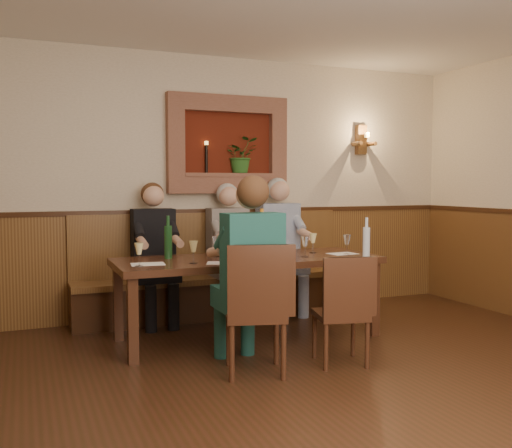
{
  "coord_description": "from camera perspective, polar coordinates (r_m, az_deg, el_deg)",
  "views": [
    {
      "loc": [
        -1.9,
        -2.96,
        1.42
      ],
      "look_at": [
        0.1,
        1.9,
        1.05
      ],
      "focal_mm": 40.0,
      "sensor_mm": 36.0,
      "label": 1
    }
  ],
  "objects": [
    {
      "name": "person_bench_left",
      "position": [
        5.84,
        -10.03,
        -4.17
      ],
      "size": [
        0.42,
        0.52,
        1.44
      ],
      "color": "black",
      "rests_on": "ground"
    },
    {
      "name": "wine_glass_4",
      "position": [
        4.9,
        -0.92,
        -2.71
      ],
      "size": [
        0.08,
        0.08,
        0.19
      ],
      "primitive_type": null,
      "color": "#F6E693",
      "rests_on": "dining_table"
    },
    {
      "name": "wine_glass_1",
      "position": [
        5.58,
        5.71,
        -1.91
      ],
      "size": [
        0.08,
        0.08,
        0.19
      ],
      "primitive_type": null,
      "color": "#F6E693",
      "rests_on": "dining_table"
    },
    {
      "name": "wine_glass_7",
      "position": [
        4.74,
        -11.62,
        -3.01
      ],
      "size": [
        0.08,
        0.08,
        0.19
      ],
      "primitive_type": null,
      "color": "#F6E693",
      "rests_on": "dining_table"
    },
    {
      "name": "wine_bottle_green_b",
      "position": [
        5.18,
        -8.77,
        -1.69
      ],
      "size": [
        0.09,
        0.09,
        0.39
      ],
      "rotation": [
        0.0,
        0.0,
        0.35
      ],
      "color": "#19471E",
      "rests_on": "dining_table"
    },
    {
      "name": "tasting_sheet_a",
      "position": [
        4.86,
        -10.76,
        -3.95
      ],
      "size": [
        0.3,
        0.23,
        0.0
      ],
      "primitive_type": "cube",
      "rotation": [
        0.0,
        0.0,
        -0.11
      ],
      "color": "white",
      "rests_on": "dining_table"
    },
    {
      "name": "water_bottle",
      "position": [
        5.32,
        10.98,
        -1.69
      ],
      "size": [
        0.08,
        0.08,
        0.36
      ],
      "rotation": [
        0.0,
        0.0,
        0.14
      ],
      "color": "silver",
      "rests_on": "dining_table"
    },
    {
      "name": "wine_glass_6",
      "position": [
        4.84,
        -6.28,
        -2.82
      ],
      "size": [
        0.08,
        0.08,
        0.19
      ],
      "primitive_type": null,
      "color": "#F6E693",
      "rests_on": "dining_table"
    },
    {
      "name": "room_shell",
      "position": [
        3.55,
        10.42,
        11.55
      ],
      "size": [
        6.04,
        6.04,
        2.82
      ],
      "color": "beige",
      "rests_on": "ground"
    },
    {
      "name": "tasting_sheet_c",
      "position": [
        5.55,
        8.65,
        -2.95
      ],
      "size": [
        0.28,
        0.21,
        0.0
      ],
      "primitive_type": "cube",
      "rotation": [
        0.0,
        0.0,
        0.08
      ],
      "color": "white",
      "rests_on": "dining_table"
    },
    {
      "name": "wine_bottle_green_a",
      "position": [
        5.29,
        0.59,
        -1.23
      ],
      "size": [
        0.1,
        0.1,
        0.44
      ],
      "rotation": [
        0.0,
        0.0,
        -0.2
      ],
      "color": "#19471E",
      "rests_on": "dining_table"
    },
    {
      "name": "wine_glass_3",
      "position": [
        5.26,
        -4.03,
        -2.26
      ],
      "size": [
        0.08,
        0.08,
        0.19
      ],
      "primitive_type": null,
      "color": "white",
      "rests_on": "dining_table"
    },
    {
      "name": "person_bench_mid",
      "position": [
        6.06,
        -2.56,
        -3.84
      ],
      "size": [
        0.42,
        0.52,
        1.43
      ],
      "color": "#5F5A57",
      "rests_on": "ground"
    },
    {
      "name": "wine_glass_0",
      "position": [
        5.48,
        9.07,
        -2.04
      ],
      "size": [
        0.08,
        0.08,
        0.19
      ],
      "primitive_type": null,
      "color": "white",
      "rests_on": "dining_table"
    },
    {
      "name": "wine_glass_5",
      "position": [
        4.98,
        -1.3,
        -2.6
      ],
      "size": [
        0.08,
        0.08,
        0.19
      ],
      "primitive_type": null,
      "color": "#F6E693",
      "rests_on": "dining_table"
    },
    {
      "name": "wine_glass_8",
      "position": [
        5.26,
        4.93,
        -2.26
      ],
      "size": [
        0.08,
        0.08,
        0.19
      ],
      "primitive_type": null,
      "color": "white",
      "rests_on": "dining_table"
    },
    {
      "name": "wainscoting",
      "position": [
        3.62,
        10.16,
        -9.35
      ],
      "size": [
        6.02,
        6.02,
        1.15
      ],
      "color": "#593519",
      "rests_on": "ground"
    },
    {
      "name": "bench",
      "position": [
        6.16,
        -4.04,
        -6.2
      ],
      "size": [
        3.0,
        0.45,
        1.11
      ],
      "color": "#381E0F",
      "rests_on": "ground"
    },
    {
      "name": "chair_near_left",
      "position": [
        4.34,
        -0.07,
        -11.11
      ],
      "size": [
        0.54,
        0.54,
        0.99
      ],
      "rotation": [
        0.0,
        0.0,
        -0.29
      ],
      "color": "#3B1F11",
      "rests_on": "ground"
    },
    {
      "name": "person_chair_front",
      "position": [
        4.41,
        -0.81,
        -6.45
      ],
      "size": [
        0.45,
        0.55,
        1.49
      ],
      "color": "navy",
      "rests_on": "ground"
    },
    {
      "name": "wall_sconce",
      "position": [
        7.03,
        10.55,
        8.21
      ],
      "size": [
        0.25,
        0.2,
        0.35
      ],
      "color": "#593519",
      "rests_on": "ground"
    },
    {
      "name": "ground_plane",
      "position": [
        3.79,
        10.04,
        -18.0
      ],
      "size": [
        6.0,
        6.0,
        0.0
      ],
      "primitive_type": "plane",
      "color": "black",
      "rests_on": "ground"
    },
    {
      "name": "tasting_sheet_b",
      "position": [
        5.16,
        0.78,
        -3.42
      ],
      "size": [
        0.33,
        0.27,
        0.0
      ],
      "primitive_type": "cube",
      "rotation": [
        0.0,
        0.0,
        -0.24
      ],
      "color": "white",
      "rests_on": "dining_table"
    },
    {
      "name": "chair_near_right",
      "position": [
        4.62,
        8.48,
        -10.67
      ],
      "size": [
        0.46,
        0.46,
        0.87
      ],
      "rotation": [
        0.0,
        0.0,
        -0.23
      ],
      "color": "#3B1F11",
      "rests_on": "ground"
    },
    {
      "name": "dining_table",
      "position": [
        5.23,
        -0.81,
        -4.17
      ],
      "size": [
        2.4,
        0.9,
        0.75
      ],
      "color": "#3B1F11",
      "rests_on": "ground"
    },
    {
      "name": "wall_niche",
      "position": [
        6.3,
        -2.45,
        7.53
      ],
      "size": [
        1.36,
        0.3,
        1.06
      ],
      "color": "#54180C",
      "rests_on": "ground"
    },
    {
      "name": "wine_glass_2",
      "position": [
        5.4,
        0.4,
        -2.08
      ],
      "size": [
        0.08,
        0.08,
        0.19
      ],
      "primitive_type": null,
      "color": "#F6E693",
      "rests_on": "dining_table"
    },
    {
      "name": "tasting_sheet_d",
      "position": [
        4.85,
        -3.19,
        -3.91
      ],
      "size": [
        0.35,
        0.3,
        0.0
      ],
      "primitive_type": "cube",
      "rotation": [
        0.0,
        0.0,
        -0.37
      ],
      "color": "white",
      "rests_on": "dining_table"
    },
    {
      "name": "spittoon_bucket",
      "position": [
        4.99,
        -2.3,
        -2.27
      ],
      "size": [
        0.24,
        0.24,
        0.25
      ],
      "primitive_type": "cylinder",
      "rotation": [
        0.0,
        0.0,
        -0.09
      ],
      "color": "#B30B22",
      "rests_on": "dining_table"
    },
    {
      "name": "person_bench_right",
      "position": [
        6.28,
        2.56,
        -3.31
      ],
      "size": [
        0.45,
        0.55,
        1.49
      ],
      "color": "navy",
      "rests_on": "ground"
    }
  ]
}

